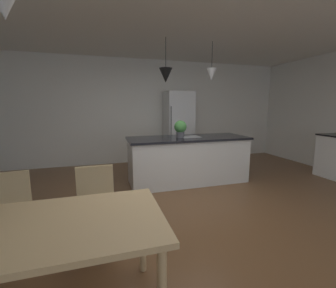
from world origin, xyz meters
name	(u,v)px	position (x,y,z in m)	size (l,w,h in m)	color
ground_plane	(185,216)	(0.00, 0.00, -0.02)	(10.00, 8.40, 0.04)	brown
wall_back_kitchen	(143,112)	(0.00, 3.26, 1.35)	(10.00, 0.12, 2.70)	white
dining_table	(25,238)	(-1.54, -1.20, 0.68)	(1.76, 0.85, 0.75)	tan
chair_far_right	(96,206)	(-1.15, -0.41, 0.47)	(0.40, 0.40, 0.87)	tan
chair_far_left	(7,217)	(-1.94, -0.41, 0.47)	(0.43, 0.43, 0.87)	tan
kitchen_island	(188,159)	(0.55, 1.31, 0.46)	(2.35, 0.86, 0.91)	silver
refrigerator	(178,128)	(0.88, 2.86, 0.94)	(0.70, 0.67, 1.87)	silver
pendant_over_island_main	(166,75)	(0.09, 1.31, 2.05)	(0.24, 0.24, 0.78)	black
pendant_over_island_aux	(212,74)	(1.01, 1.31, 2.10)	(0.19, 0.19, 0.72)	black
potted_plant_on_island	(180,128)	(0.38, 1.31, 1.08)	(0.24, 0.24, 0.33)	#4C4C51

